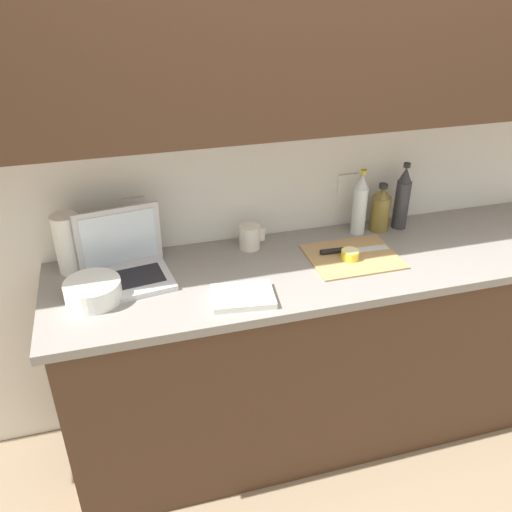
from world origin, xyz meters
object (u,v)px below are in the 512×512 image
object	(u,v)px
bowl_white	(93,291)
paper_towel_roll	(68,244)
laptop	(125,263)
bottle_water_clear	(360,205)
knife	(342,250)
measuring_cup	(250,237)
bottle_oil_tall	(380,209)
cutting_board	(353,257)
lemon_half_cut	(350,254)
bottle_green_soda	(402,199)

from	to	relation	value
bowl_white	paper_towel_roll	xyz separation A→B (m)	(-0.07, 0.23, 0.08)
laptop	paper_towel_roll	bearing A→B (deg)	144.06
bottle_water_clear	bowl_white	xyz separation A→B (m)	(-1.12, -0.23, -0.10)
knife	bowl_white	world-z (taller)	bowl_white
laptop	bottle_water_clear	xyz separation A→B (m)	(1.00, 0.10, 0.07)
bottle_water_clear	bowl_white	size ratio (longest dim) A/B	1.46
knife	measuring_cup	world-z (taller)	measuring_cup
knife	measuring_cup	distance (m)	0.38
knife	bottle_oil_tall	world-z (taller)	bottle_oil_tall
cutting_board	bottle_oil_tall	distance (m)	0.30
laptop	knife	xyz separation A→B (m)	(0.86, -0.06, -0.04)
measuring_cup	cutting_board	bearing A→B (deg)	-26.90
cutting_board	bottle_water_clear	xyz separation A→B (m)	(0.11, 0.20, 0.13)
knife	lemon_half_cut	world-z (taller)	lemon_half_cut
cutting_board	knife	bearing A→B (deg)	126.79
bottle_oil_tall	paper_towel_roll	bearing A→B (deg)	179.86
measuring_cup	laptop	bearing A→B (deg)	-169.33
measuring_cup	paper_towel_roll	world-z (taller)	paper_towel_roll
cutting_board	lemon_half_cut	xyz separation A→B (m)	(-0.02, -0.02, 0.02)
bottle_green_soda	bottle_water_clear	world-z (taller)	bottle_green_soda
lemon_half_cut	measuring_cup	size ratio (longest dim) A/B	0.67
measuring_cup	paper_towel_roll	bearing A→B (deg)	179.29
laptop	measuring_cup	bearing A→B (deg)	2.80
bottle_water_clear	cutting_board	bearing A→B (deg)	-119.43
bottle_oil_tall	bottle_water_clear	bearing A→B (deg)	-180.00
lemon_half_cut	bowl_white	bearing A→B (deg)	-179.29
laptop	bottle_oil_tall	size ratio (longest dim) A/B	1.58
measuring_cup	bowl_white	xyz separation A→B (m)	(-0.63, -0.22, -0.01)
measuring_cup	bowl_white	bearing A→B (deg)	-160.74
bowl_white	lemon_half_cut	bearing A→B (deg)	0.71
bottle_water_clear	paper_towel_roll	distance (m)	1.19
bottle_green_soda	paper_towel_roll	world-z (taller)	bottle_green_soda
bottle_water_clear	bowl_white	bearing A→B (deg)	-168.58
measuring_cup	paper_towel_roll	xyz separation A→B (m)	(-0.71, 0.01, 0.07)
lemon_half_cut	paper_towel_roll	bearing A→B (deg)	168.45
laptop	measuring_cup	size ratio (longest dim) A/B	3.20
laptop	lemon_half_cut	world-z (taller)	laptop
laptop	cutting_board	bearing A→B (deg)	-14.01
cutting_board	bowl_white	xyz separation A→B (m)	(-1.01, -0.03, 0.03)
bottle_green_soda	bowl_white	bearing A→B (deg)	-170.27
bowl_white	paper_towel_roll	bearing A→B (deg)	107.93
measuring_cup	bottle_water_clear	bearing A→B (deg)	0.66
lemon_half_cut	bottle_water_clear	bearing A→B (deg)	58.26
knife	bottle_water_clear	xyz separation A→B (m)	(0.14, 0.16, 0.12)
knife	paper_towel_roll	distance (m)	1.07
knife	bottle_green_soda	world-z (taller)	bottle_green_soda
bottle_oil_tall	measuring_cup	xyz separation A→B (m)	(-0.59, -0.01, -0.05)
lemon_half_cut	bottle_green_soda	bearing A→B (deg)	32.75
paper_towel_roll	bowl_white	bearing A→B (deg)	-72.07
lemon_half_cut	paper_towel_roll	world-z (taller)	paper_towel_roll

